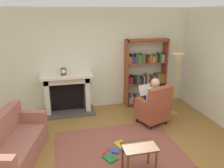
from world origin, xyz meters
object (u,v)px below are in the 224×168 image
object	(u,v)px
bookshelf	(146,75)
seated_reader	(151,98)
fireplace	(67,92)
floor_lamp	(177,63)
mantel_clock	(64,72)
armchair_reading	(154,108)
side_table	(139,150)
sofa_floral	(11,146)

from	to	relation	value
bookshelf	seated_reader	distance (m)	1.20
fireplace	floor_lamp	world-z (taller)	floor_lamp
fireplace	mantel_clock	size ratio (longest dim) A/B	7.58
seated_reader	fireplace	bearing A→B (deg)	-49.20
fireplace	armchair_reading	xyz separation A→B (m)	(1.95, -1.21, -0.14)
fireplace	bookshelf	size ratio (longest dim) A/B	0.72
bookshelf	side_table	bearing A→B (deg)	-113.38
armchair_reading	floor_lamp	size ratio (longest dim) A/B	0.60
bookshelf	fireplace	bearing A→B (deg)	-179.07
fireplace	seated_reader	world-z (taller)	seated_reader
seated_reader	floor_lamp	xyz separation A→B (m)	(0.77, 0.30, 0.74)
fireplace	armchair_reading	bearing A→B (deg)	-31.93
armchair_reading	side_table	distance (m)	1.80
sofa_floral	side_table	distance (m)	2.24
seated_reader	sofa_floral	distance (m)	3.13
fireplace	armchair_reading	world-z (taller)	fireplace
mantel_clock	seated_reader	size ratio (longest dim) A/B	0.16
seated_reader	floor_lamp	distance (m)	1.11
mantel_clock	floor_lamp	bearing A→B (deg)	-14.29
side_table	armchair_reading	bearing A→B (deg)	58.50
mantel_clock	sofa_floral	size ratio (longest dim) A/B	0.10
mantel_clock	armchair_reading	distance (m)	2.41
mantel_clock	armchair_reading	size ratio (longest dim) A/B	0.18
mantel_clock	floor_lamp	size ratio (longest dim) A/B	0.11
fireplace	side_table	size ratio (longest dim) A/B	2.40
sofa_floral	side_table	world-z (taller)	sofa_floral
mantel_clock	floor_lamp	distance (m)	2.84
bookshelf	sofa_floral	world-z (taller)	bookshelf
mantel_clock	armchair_reading	bearing A→B (deg)	-28.93
sofa_floral	floor_lamp	world-z (taller)	floor_lamp
mantel_clock	bookshelf	distance (m)	2.30
mantel_clock	sofa_floral	distance (m)	2.28
fireplace	sofa_floral	size ratio (longest dim) A/B	0.74
bookshelf	side_table	size ratio (longest dim) A/B	3.36
bookshelf	armchair_reading	size ratio (longest dim) A/B	1.94
mantel_clock	armchair_reading	world-z (taller)	mantel_clock
armchair_reading	seated_reader	size ratio (longest dim) A/B	0.85
armchair_reading	side_table	bearing A→B (deg)	39.31
seated_reader	side_table	size ratio (longest dim) A/B	2.04
armchair_reading	fireplace	bearing A→B (deg)	-51.12
fireplace	bookshelf	bearing A→B (deg)	0.93
bookshelf	sofa_floral	xyz separation A→B (m)	(-3.30, -1.99, -0.55)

